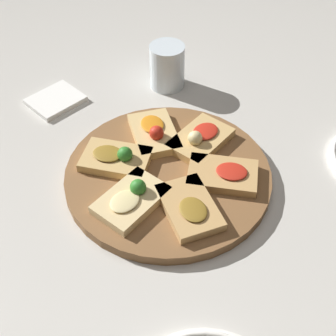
{
  "coord_description": "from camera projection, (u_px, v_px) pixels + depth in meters",
  "views": [
    {
      "loc": [
        0.58,
        0.25,
        0.67
      ],
      "look_at": [
        0.0,
        0.0,
        0.03
      ],
      "focal_mm": 50.0,
      "sensor_mm": 36.0,
      "label": 1
    }
  ],
  "objects": [
    {
      "name": "focaccia_slice_3",
      "position": [
        154.0,
        133.0,
        0.97
      ],
      "size": [
        0.16,
        0.15,
        0.04
      ],
      "color": "#DBB775",
      "rests_on": "serving_board"
    },
    {
      "name": "focaccia_slice_5",
      "position": [
        132.0,
        199.0,
        0.84
      ],
      "size": [
        0.15,
        0.12,
        0.04
      ],
      "color": "#E5C689",
      "rests_on": "serving_board"
    },
    {
      "name": "focaccia_slice_2",
      "position": [
        200.0,
        139.0,
        0.96
      ],
      "size": [
        0.15,
        0.12,
        0.04
      ],
      "color": "tan",
      "rests_on": "serving_board"
    },
    {
      "name": "focaccia_slice_4",
      "position": [
        116.0,
        158.0,
        0.92
      ],
      "size": [
        0.11,
        0.14,
        0.04
      ],
      "color": "tan",
      "rests_on": "serving_board"
    },
    {
      "name": "napkin_stack",
      "position": [
        55.0,
        100.0,
        1.09
      ],
      "size": [
        0.14,
        0.13,
        0.01
      ],
      "primitive_type": "cube",
      "rotation": [
        0.0,
        0.0,
        -0.37
      ],
      "color": "white",
      "rests_on": "ground_plane"
    },
    {
      "name": "ground_plane",
      "position": [
        168.0,
        179.0,
        0.92
      ],
      "size": [
        3.0,
        3.0,
        0.0
      ],
      "primitive_type": "plane",
      "color": "beige"
    },
    {
      "name": "focaccia_slice_0",
      "position": [
        190.0,
        207.0,
        0.83
      ],
      "size": [
        0.15,
        0.15,
        0.02
      ],
      "color": "tan",
      "rests_on": "serving_board"
    },
    {
      "name": "serving_board",
      "position": [
        168.0,
        175.0,
        0.92
      ],
      "size": [
        0.4,
        0.4,
        0.02
      ],
      "primitive_type": "cylinder",
      "color": "brown",
      "rests_on": "ground_plane"
    },
    {
      "name": "water_glass",
      "position": [
        167.0,
        66.0,
        1.11
      ],
      "size": [
        0.08,
        0.08,
        0.11
      ],
      "primitive_type": "cylinder",
      "color": "silver",
      "rests_on": "ground_plane"
    },
    {
      "name": "focaccia_slice_1",
      "position": [
        223.0,
        174.0,
        0.89
      ],
      "size": [
        0.11,
        0.15,
        0.02
      ],
      "color": "tan",
      "rests_on": "serving_board"
    }
  ]
}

